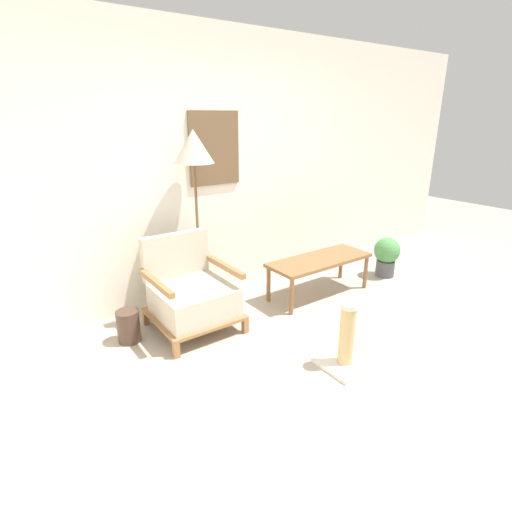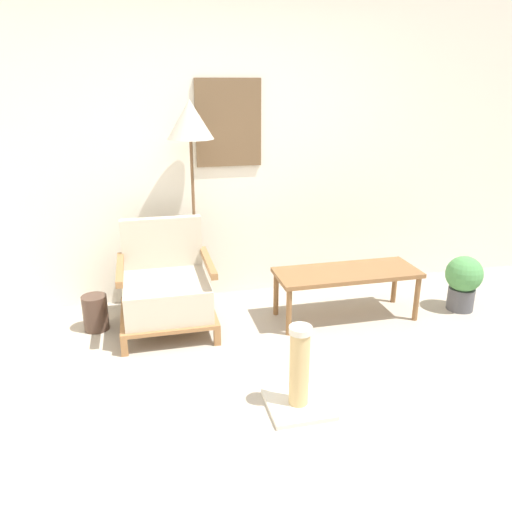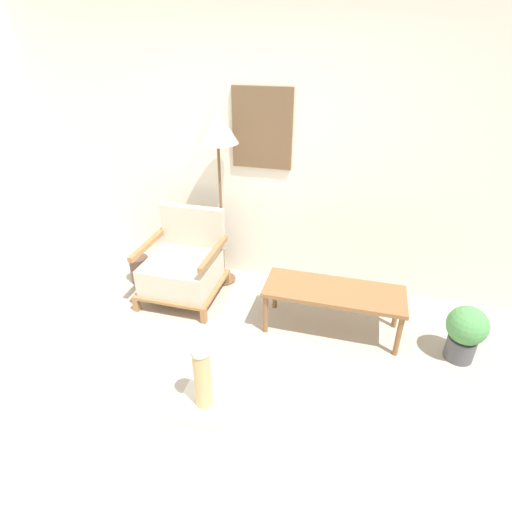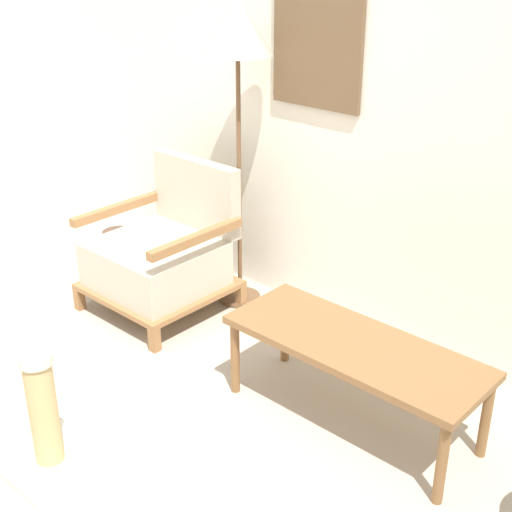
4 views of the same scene
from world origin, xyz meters
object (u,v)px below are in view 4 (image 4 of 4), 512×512
scratching_post (46,427)px  coffee_table (355,352)px  floor_lamp (238,39)px  vase (119,252)px  armchair (162,255)px

scratching_post → coffee_table: bearing=55.0°
floor_lamp → vase: bearing=-163.3°
floor_lamp → vase: 1.64m
armchair → scratching_post: (0.70, -1.24, -0.14)m
vase → scratching_post: (1.26, -1.35, 0.05)m
floor_lamp → vase: floor_lamp is taller
armchair → vase: (-0.56, 0.11, -0.19)m
armchair → coffee_table: bearing=-6.0°
armchair → scratching_post: size_ratio=1.55×
coffee_table → vase: coffee_table is taller
armchair → coffee_table: size_ratio=0.71×
vase → scratching_post: bearing=-46.9°
coffee_table → vase: (-2.02, 0.26, -0.23)m
armchair → coffee_table: 1.47m
vase → scratching_post: scratching_post is taller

